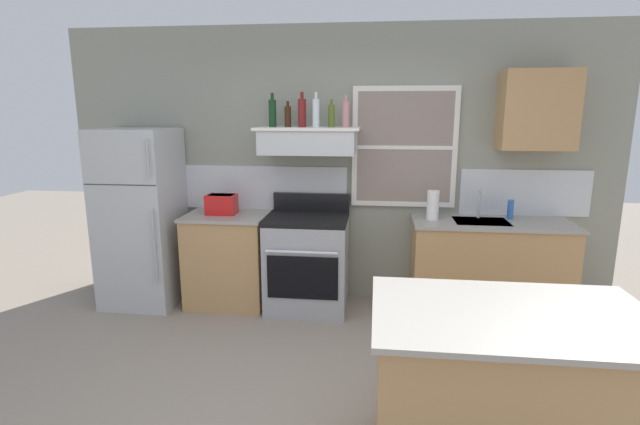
{
  "coord_description": "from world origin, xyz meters",
  "views": [
    {
      "loc": [
        0.39,
        -2.48,
        1.89
      ],
      "look_at": [
        -0.05,
        1.2,
        1.1
      ],
      "focal_mm": 26.68,
      "sensor_mm": 36.0,
      "label": 1
    }
  ],
  "objects_px": {
    "bottle_brown_stout": "(288,116)",
    "bottle_red_label_wine": "(302,112)",
    "toaster": "(222,204)",
    "kitchen_island": "(506,394)",
    "refrigerator": "(141,218)",
    "bottle_olive_oil_square": "(331,116)",
    "stove_range": "(308,262)",
    "paper_towel_roll": "(433,205)",
    "dish_soap_bottle": "(510,210)",
    "bottle_dark_green_wine": "(273,113)",
    "bottle_rose_pink": "(346,114)",
    "bottle_clear_tall": "(316,113)"
  },
  "relations": [
    {
      "from": "bottle_dark_green_wine",
      "to": "bottle_brown_stout",
      "type": "xyz_separation_m",
      "value": [
        0.14,
        0.01,
        -0.03
      ]
    },
    {
      "from": "bottle_dark_green_wine",
      "to": "bottle_brown_stout",
      "type": "bearing_deg",
      "value": 3.81
    },
    {
      "from": "bottle_brown_stout",
      "to": "bottle_red_label_wine",
      "type": "height_order",
      "value": "bottle_red_label_wine"
    },
    {
      "from": "kitchen_island",
      "to": "bottle_rose_pink",
      "type": "bearing_deg",
      "value": 114.47
    },
    {
      "from": "stove_range",
      "to": "bottle_rose_pink",
      "type": "relative_size",
      "value": 3.74
    },
    {
      "from": "bottle_brown_stout",
      "to": "dish_soap_bottle",
      "type": "bearing_deg",
      "value": -0.09
    },
    {
      "from": "bottle_clear_tall",
      "to": "bottle_rose_pink",
      "type": "relative_size",
      "value": 1.09
    },
    {
      "from": "toaster",
      "to": "bottle_red_label_wine",
      "type": "distance_m",
      "value": 1.18
    },
    {
      "from": "stove_range",
      "to": "kitchen_island",
      "type": "relative_size",
      "value": 0.78
    },
    {
      "from": "toaster",
      "to": "paper_towel_roll",
      "type": "relative_size",
      "value": 1.1
    },
    {
      "from": "bottle_olive_oil_square",
      "to": "stove_range",
      "type": "bearing_deg",
      "value": -150.11
    },
    {
      "from": "toaster",
      "to": "dish_soap_bottle",
      "type": "bearing_deg",
      "value": 2.06
    },
    {
      "from": "toaster",
      "to": "bottle_brown_stout",
      "type": "xyz_separation_m",
      "value": [
        0.65,
        0.1,
        0.84
      ]
    },
    {
      "from": "toaster",
      "to": "stove_range",
      "type": "relative_size",
      "value": 0.27
    },
    {
      "from": "toaster",
      "to": "bottle_olive_oil_square",
      "type": "height_order",
      "value": "bottle_olive_oil_square"
    },
    {
      "from": "bottle_brown_stout",
      "to": "kitchen_island",
      "type": "height_order",
      "value": "bottle_brown_stout"
    },
    {
      "from": "toaster",
      "to": "bottle_olive_oil_square",
      "type": "relative_size",
      "value": 1.18
    },
    {
      "from": "refrigerator",
      "to": "bottle_brown_stout",
      "type": "height_order",
      "value": "bottle_brown_stout"
    },
    {
      "from": "bottle_dark_green_wine",
      "to": "kitchen_island",
      "type": "xyz_separation_m",
      "value": [
        1.68,
        -2.16,
        -1.42
      ]
    },
    {
      "from": "toaster",
      "to": "bottle_clear_tall",
      "type": "xyz_separation_m",
      "value": [
        0.92,
        0.02,
        0.87
      ]
    },
    {
      "from": "bottle_brown_stout",
      "to": "kitchen_island",
      "type": "distance_m",
      "value": 3.0
    },
    {
      "from": "refrigerator",
      "to": "bottle_brown_stout",
      "type": "distance_m",
      "value": 1.76
    },
    {
      "from": "bottle_clear_tall",
      "to": "bottle_olive_oil_square",
      "type": "distance_m",
      "value": 0.15
    },
    {
      "from": "bottle_olive_oil_square",
      "to": "dish_soap_bottle",
      "type": "bearing_deg",
      "value": 0.5
    },
    {
      "from": "bottle_clear_tall",
      "to": "bottle_olive_oil_square",
      "type": "relative_size",
      "value": 1.26
    },
    {
      "from": "bottle_dark_green_wine",
      "to": "paper_towel_roll",
      "type": "relative_size",
      "value": 1.16
    },
    {
      "from": "toaster",
      "to": "dish_soap_bottle",
      "type": "distance_m",
      "value": 2.73
    },
    {
      "from": "refrigerator",
      "to": "stove_range",
      "type": "relative_size",
      "value": 1.59
    },
    {
      "from": "bottle_olive_oil_square",
      "to": "paper_towel_roll",
      "type": "xyz_separation_m",
      "value": [
        0.95,
        -0.09,
        -0.81
      ]
    },
    {
      "from": "bottle_red_label_wine",
      "to": "bottle_rose_pink",
      "type": "bearing_deg",
      "value": 4.47
    },
    {
      "from": "refrigerator",
      "to": "toaster",
      "type": "bearing_deg",
      "value": 4.44
    },
    {
      "from": "toaster",
      "to": "paper_towel_roll",
      "type": "height_order",
      "value": "paper_towel_roll"
    },
    {
      "from": "stove_range",
      "to": "kitchen_island",
      "type": "height_order",
      "value": "stove_range"
    },
    {
      "from": "bottle_brown_stout",
      "to": "bottle_red_label_wine",
      "type": "bearing_deg",
      "value": -10.92
    },
    {
      "from": "toaster",
      "to": "kitchen_island",
      "type": "height_order",
      "value": "toaster"
    },
    {
      "from": "bottle_clear_tall",
      "to": "dish_soap_bottle",
      "type": "xyz_separation_m",
      "value": [
        1.8,
        0.08,
        -0.88
      ]
    },
    {
      "from": "bottle_dark_green_wine",
      "to": "bottle_red_label_wine",
      "type": "bearing_deg",
      "value": -3.49
    },
    {
      "from": "toaster",
      "to": "stove_range",
      "type": "height_order",
      "value": "toaster"
    },
    {
      "from": "refrigerator",
      "to": "bottle_red_label_wine",
      "type": "bearing_deg",
      "value": 4.91
    },
    {
      "from": "bottle_clear_tall",
      "to": "dish_soap_bottle",
      "type": "bearing_deg",
      "value": 2.41
    },
    {
      "from": "bottle_red_label_wine",
      "to": "stove_range",
      "type": "bearing_deg",
      "value": -62.06
    },
    {
      "from": "bottle_dark_green_wine",
      "to": "bottle_rose_pink",
      "type": "bearing_deg",
      "value": 1.19
    },
    {
      "from": "bottle_dark_green_wine",
      "to": "dish_soap_bottle",
      "type": "height_order",
      "value": "bottle_dark_green_wine"
    },
    {
      "from": "dish_soap_bottle",
      "to": "toaster",
      "type": "bearing_deg",
      "value": -177.94
    },
    {
      "from": "refrigerator",
      "to": "bottle_rose_pink",
      "type": "height_order",
      "value": "bottle_rose_pink"
    },
    {
      "from": "toaster",
      "to": "kitchen_island",
      "type": "xyz_separation_m",
      "value": [
        2.18,
        -2.07,
        -0.55
      ]
    },
    {
      "from": "bottle_olive_oil_square",
      "to": "bottle_rose_pink",
      "type": "relative_size",
      "value": 0.86
    },
    {
      "from": "refrigerator",
      "to": "toaster",
      "type": "height_order",
      "value": "refrigerator"
    },
    {
      "from": "bottle_olive_oil_square",
      "to": "bottle_rose_pink",
      "type": "xyz_separation_m",
      "value": [
        0.13,
        0.02,
        0.02
      ]
    },
    {
      "from": "bottle_clear_tall",
      "to": "dish_soap_bottle",
      "type": "height_order",
      "value": "bottle_clear_tall"
    }
  ]
}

